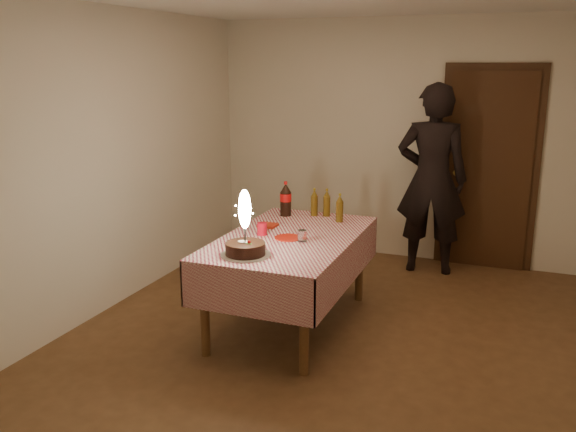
# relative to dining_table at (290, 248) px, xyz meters

# --- Properties ---
(ground) EXTENTS (4.00, 4.50, 0.01)m
(ground) POSITION_rel_dining_table_xyz_m (0.37, -0.05, -0.67)
(ground) COLOR brown
(ground) RESTS_ON ground
(room_shell) EXTENTS (4.04, 4.54, 2.62)m
(room_shell) POSITION_rel_dining_table_xyz_m (0.40, 0.02, 0.99)
(room_shell) COLOR beige
(room_shell) RESTS_ON ground
(dining_table) EXTENTS (1.02, 1.72, 0.77)m
(dining_table) POSITION_rel_dining_table_xyz_m (0.00, 0.00, 0.00)
(dining_table) COLOR brown
(dining_table) RESTS_ON ground
(birthday_cake) EXTENTS (0.36, 0.36, 0.49)m
(birthday_cake) POSITION_rel_dining_table_xyz_m (-0.13, -0.57, 0.22)
(birthday_cake) COLOR white
(birthday_cake) RESTS_ON dining_table
(red_plate) EXTENTS (0.22, 0.22, 0.01)m
(red_plate) POSITION_rel_dining_table_xyz_m (0.00, -0.06, 0.11)
(red_plate) COLOR red
(red_plate) RESTS_ON dining_table
(red_cup) EXTENTS (0.08, 0.08, 0.10)m
(red_cup) POSITION_rel_dining_table_xyz_m (-0.23, -0.05, 0.15)
(red_cup) COLOR red
(red_cup) RESTS_ON dining_table
(clear_cup) EXTENTS (0.07, 0.07, 0.09)m
(clear_cup) POSITION_rel_dining_table_xyz_m (0.14, -0.09, 0.15)
(clear_cup) COLOR white
(clear_cup) RESTS_ON dining_table
(napkin_stack) EXTENTS (0.15, 0.15, 0.02)m
(napkin_stack) POSITION_rel_dining_table_xyz_m (-0.29, 0.21, 0.11)
(napkin_stack) COLOR #A22512
(napkin_stack) RESTS_ON dining_table
(cola_bottle) EXTENTS (0.10, 0.10, 0.32)m
(cola_bottle) POSITION_rel_dining_table_xyz_m (-0.28, 0.62, 0.26)
(cola_bottle) COLOR black
(cola_bottle) RESTS_ON dining_table
(amber_bottle_left) EXTENTS (0.06, 0.06, 0.25)m
(amber_bottle_left) POSITION_rel_dining_table_xyz_m (-0.04, 0.71, 0.22)
(amber_bottle_left) COLOR #5C420F
(amber_bottle_left) RESTS_ON dining_table
(amber_bottle_right) EXTENTS (0.06, 0.06, 0.25)m
(amber_bottle_right) POSITION_rel_dining_table_xyz_m (0.24, 0.59, 0.22)
(amber_bottle_right) COLOR #5C420F
(amber_bottle_right) RESTS_ON dining_table
(amber_bottle_mid) EXTENTS (0.06, 0.06, 0.25)m
(amber_bottle_mid) POSITION_rel_dining_table_xyz_m (0.07, 0.74, 0.22)
(amber_bottle_mid) COLOR #5C420F
(amber_bottle_mid) RESTS_ON dining_table
(photographer) EXTENTS (0.75, 0.54, 1.94)m
(photographer) POSITION_rel_dining_table_xyz_m (0.85, 1.80, 0.31)
(photographer) COLOR black
(photographer) RESTS_ON ground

